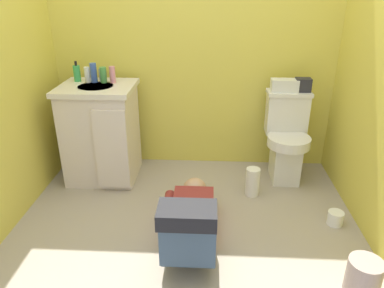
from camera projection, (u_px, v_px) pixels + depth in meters
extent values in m
cube|color=#A19585|center=(187.00, 221.00, 2.66)|extent=(2.92, 2.90, 0.04)
cube|color=#D9C94A|center=(194.00, 31.00, 3.06)|extent=(2.58, 0.08, 2.40)
cube|color=silver|center=(285.00, 159.00, 3.12)|extent=(0.22, 0.30, 0.38)
cylinder|color=silver|center=(289.00, 141.00, 2.99)|extent=(0.35, 0.35, 0.08)
cube|color=silver|center=(287.00, 114.00, 3.09)|extent=(0.34, 0.17, 0.34)
cube|color=silver|center=(289.00, 93.00, 3.02)|extent=(0.36, 0.19, 0.03)
cube|color=beige|center=(102.00, 135.00, 3.09)|extent=(0.56, 0.48, 0.78)
cube|color=silver|center=(97.00, 88.00, 2.92)|extent=(0.60, 0.52, 0.04)
cylinder|color=silver|center=(96.00, 89.00, 2.91)|extent=(0.28, 0.28, 0.05)
cube|color=beige|center=(112.00, 150.00, 2.86)|extent=(0.26, 0.03, 0.66)
cylinder|color=silver|center=(101.00, 75.00, 3.02)|extent=(0.02, 0.02, 0.10)
cube|color=maroon|center=(193.00, 216.00, 2.54)|extent=(0.29, 0.52, 0.17)
sphere|color=tan|center=(195.00, 190.00, 2.84)|extent=(0.19, 0.19, 0.19)
cube|color=#455D77|center=(189.00, 238.00, 2.18)|extent=(0.31, 0.28, 0.20)
cube|color=#455D77|center=(188.00, 237.00, 2.00)|extent=(0.31, 0.12, 0.32)
cube|color=black|center=(187.00, 215.00, 1.89)|extent=(0.31, 0.19, 0.09)
cylinder|color=maroon|center=(168.00, 205.00, 2.71)|extent=(0.08, 0.30, 0.08)
cube|color=silver|center=(284.00, 85.00, 2.99)|extent=(0.22, 0.11, 0.10)
cube|color=#26262D|center=(303.00, 85.00, 2.98)|extent=(0.12, 0.09, 0.11)
cylinder|color=green|center=(77.00, 73.00, 3.01)|extent=(0.06, 0.06, 0.13)
cylinder|color=black|center=(76.00, 63.00, 2.97)|extent=(0.02, 0.02, 0.04)
cylinder|color=white|center=(87.00, 75.00, 2.97)|extent=(0.04, 0.04, 0.13)
cylinder|color=#3C5EB8|center=(94.00, 73.00, 2.97)|extent=(0.05, 0.05, 0.16)
cylinder|color=#499C4E|center=(103.00, 75.00, 2.96)|extent=(0.05, 0.05, 0.13)
cylinder|color=pink|center=(112.00, 75.00, 2.96)|extent=(0.05, 0.05, 0.13)
cylinder|color=#A28D8A|center=(363.00, 279.00, 1.96)|extent=(0.18, 0.18, 0.24)
cylinder|color=white|center=(252.00, 182.00, 2.91)|extent=(0.11, 0.11, 0.23)
cylinder|color=white|center=(335.00, 218.00, 2.57)|extent=(0.11, 0.11, 0.10)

